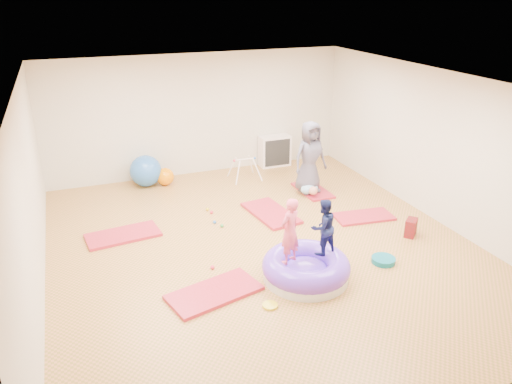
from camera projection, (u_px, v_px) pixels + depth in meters
name	position (u px, v px, depth m)	size (l,w,h in m)	color
room	(263.00, 170.00, 8.08)	(7.01, 8.01, 2.81)	#C57B49
gym_mat_front_left	(214.00, 293.00, 7.26)	(1.34, 0.67, 0.06)	#BB2445
gym_mat_mid_left	(123.00, 235.00, 8.94)	(1.27, 0.64, 0.05)	#BB2445
gym_mat_center_back	(271.00, 213.00, 9.81)	(1.33, 0.67, 0.06)	#BB2445
gym_mat_right	(364.00, 217.00, 9.67)	(1.12, 0.56, 0.05)	#BB2445
gym_mat_rear_right	(313.00, 190.00, 10.90)	(1.09, 0.54, 0.05)	#BB2445
inflatable_cushion	(306.00, 269.00, 7.62)	(1.35, 1.35, 0.43)	silver
child_pink	(290.00, 228.00, 7.25)	(0.38, 0.25, 1.03)	#F25273
child_navy	(323.00, 224.00, 7.51)	(0.44, 0.34, 0.90)	#141A47
adult_caregiver	(310.00, 157.00, 10.52)	(0.75, 0.49, 1.54)	#514E5F
infant	(310.00, 189.00, 10.59)	(0.39, 0.40, 0.23)	#91C0E7
ball_pit_balls	(223.00, 222.00, 9.41)	(1.76, 2.24, 0.07)	#EA2947
exercise_ball_blue	(146.00, 171.00, 11.10)	(0.70, 0.70, 0.70)	blue
exercise_ball_orange	(165.00, 177.00, 11.19)	(0.40, 0.40, 0.40)	orange
infant_play_gym	(245.00, 166.00, 11.44)	(0.67, 0.63, 0.51)	white
cube_shelf	(275.00, 151.00, 12.35)	(0.76, 0.37, 0.76)	white
balance_disc	(383.00, 260.00, 8.10)	(0.39, 0.39, 0.09)	#0C657A
backpack	(411.00, 228.00, 8.92)	(0.28, 0.17, 0.32)	#A10207
yellow_toy	(270.00, 306.00, 6.99)	(0.22, 0.22, 0.03)	gold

